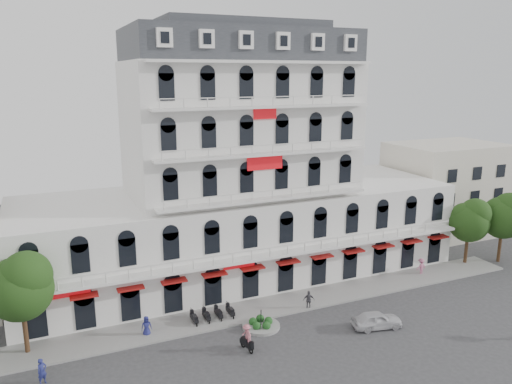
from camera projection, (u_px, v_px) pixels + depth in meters
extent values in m
plane|color=#38383A|center=(329.00, 355.00, 37.88)|extent=(120.00, 120.00, 0.00)
cube|color=gray|center=(277.00, 305.00, 45.89)|extent=(53.00, 4.00, 0.16)
cube|color=silver|center=(240.00, 232.00, 52.88)|extent=(45.00, 14.00, 9.00)
cube|color=silver|center=(240.00, 128.00, 50.34)|extent=(22.00, 12.00, 13.00)
cube|color=#2D3035|center=(239.00, 46.00, 48.49)|extent=(21.56, 11.76, 3.00)
cube|color=#2D3035|center=(239.00, 25.00, 48.05)|extent=(15.84, 8.64, 0.80)
cube|color=maroon|center=(271.00, 265.00, 46.43)|extent=(40.50, 1.00, 0.15)
cube|color=red|center=(265.00, 162.00, 45.46)|extent=(3.50, 0.10, 1.40)
cube|color=beige|center=(445.00, 189.00, 66.03)|extent=(14.00, 10.00, 12.00)
cylinder|color=gray|center=(261.00, 326.00, 42.03)|extent=(3.20, 3.20, 0.24)
cylinder|color=black|center=(261.00, 318.00, 41.85)|extent=(0.08, 0.08, 1.40)
sphere|color=#1C5420|center=(269.00, 321.00, 42.23)|extent=(0.70, 0.70, 0.70)
sphere|color=#1C5420|center=(260.00, 318.00, 42.63)|extent=(0.70, 0.70, 0.70)
sphere|color=#1C5420|center=(253.00, 322.00, 42.11)|extent=(0.70, 0.70, 0.70)
sphere|color=#1C5420|center=(257.00, 326.00, 41.37)|extent=(0.70, 0.70, 0.70)
sphere|color=#1C5420|center=(266.00, 326.00, 41.43)|extent=(0.70, 0.70, 0.70)
cylinder|color=#382314|center=(25.00, 331.00, 37.72)|extent=(0.36, 0.36, 3.74)
sphere|color=#193C13|center=(21.00, 290.00, 36.93)|extent=(4.76, 4.76, 4.76)
sphere|color=#193C13|center=(26.00, 276.00, 36.60)|extent=(3.74, 3.74, 3.74)
sphere|color=#193C13|center=(14.00, 280.00, 36.88)|extent=(3.40, 3.40, 3.40)
cylinder|color=#382314|center=(466.00, 249.00, 55.77)|extent=(0.36, 0.36, 3.43)
sphere|color=#193C13|center=(469.00, 223.00, 55.05)|extent=(4.37, 4.37, 4.37)
sphere|color=#193C13|center=(475.00, 214.00, 54.74)|extent=(3.43, 3.43, 3.43)
sphere|color=#193C13|center=(465.00, 217.00, 55.02)|extent=(3.12, 3.12, 3.12)
cylinder|color=#382314|center=(500.00, 246.00, 56.42)|extent=(0.36, 0.36, 3.65)
sphere|color=#193C13|center=(503.00, 218.00, 55.65)|extent=(4.65, 4.65, 4.65)
sphere|color=#193C13|center=(510.00, 209.00, 55.33)|extent=(3.65, 3.65, 3.65)
sphere|color=#193C13|center=(499.00, 212.00, 55.61)|extent=(3.32, 3.32, 3.32)
imported|color=silver|center=(377.00, 320.00, 41.84)|extent=(4.47, 2.51, 1.44)
cube|color=black|center=(247.00, 344.00, 38.45)|extent=(0.63, 1.54, 0.35)
torus|color=black|center=(251.00, 350.00, 38.07)|extent=(0.23, 0.61, 0.60)
torus|color=black|center=(243.00, 344.00, 38.95)|extent=(0.23, 0.61, 0.60)
imported|color=#C56875|center=(247.00, 335.00, 38.27)|extent=(0.84, 1.21, 1.72)
imported|color=navy|center=(146.00, 326.00, 40.51)|extent=(0.87, 0.60, 1.71)
imported|color=#515056|center=(309.00, 300.00, 45.12)|extent=(1.13, 0.79, 1.78)
imported|color=#C5688D|center=(421.00, 267.00, 52.86)|extent=(1.23, 0.78, 1.82)
imported|color=navy|center=(42.00, 371.00, 34.22)|extent=(0.82, 0.75, 1.88)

